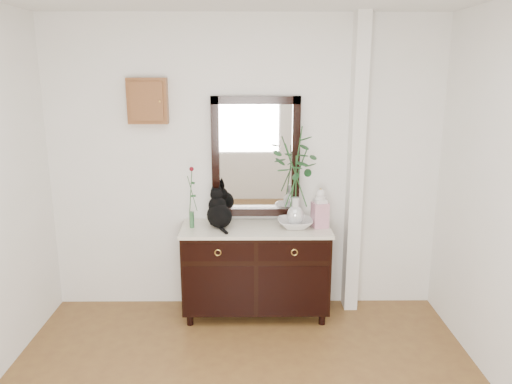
{
  "coord_description": "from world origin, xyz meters",
  "views": [
    {
      "loc": [
        0.07,
        -2.51,
        2.23
      ],
      "look_at": [
        0.1,
        1.63,
        1.2
      ],
      "focal_mm": 35.0,
      "sensor_mm": 36.0,
      "label": 1
    }
  ],
  "objects_px": {
    "sideboard": "(256,267)",
    "ginger_jar": "(320,208)",
    "lotus_bowl": "(295,223)",
    "cat": "(219,208)"
  },
  "relations": [
    {
      "from": "sideboard",
      "to": "lotus_bowl",
      "type": "height_order",
      "value": "lotus_bowl"
    },
    {
      "from": "cat",
      "to": "lotus_bowl",
      "type": "xyz_separation_m",
      "value": [
        0.67,
        -0.02,
        -0.14
      ]
    },
    {
      "from": "sideboard",
      "to": "cat",
      "type": "height_order",
      "value": "cat"
    },
    {
      "from": "cat",
      "to": "ginger_jar",
      "type": "xyz_separation_m",
      "value": [
        0.9,
        -0.01,
        0.0
      ]
    },
    {
      "from": "sideboard",
      "to": "ginger_jar",
      "type": "distance_m",
      "value": 0.8
    },
    {
      "from": "sideboard",
      "to": "lotus_bowl",
      "type": "bearing_deg",
      "value": -1.08
    },
    {
      "from": "cat",
      "to": "ginger_jar",
      "type": "distance_m",
      "value": 0.9
    },
    {
      "from": "cat",
      "to": "sideboard",
      "type": "bearing_deg",
      "value": -27.15
    },
    {
      "from": "lotus_bowl",
      "to": "cat",
      "type": "bearing_deg",
      "value": 178.05
    },
    {
      "from": "lotus_bowl",
      "to": "ginger_jar",
      "type": "bearing_deg",
      "value": 4.51
    }
  ]
}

